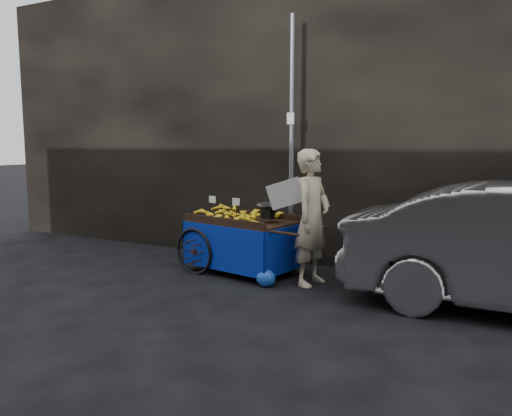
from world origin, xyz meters
The scene contains 6 objects.
ground centered at (0.00, 0.00, 0.00)m, with size 80.00×80.00×0.00m, color black.
building_wall centered at (0.39, 2.60, 2.50)m, with size 13.50×2.00×5.00m.
street_pole centered at (0.30, 1.30, 2.01)m, with size 0.12×0.10×4.00m.
banana_cart centered at (-0.27, 0.64, 0.74)m, with size 2.35×1.37×1.20m.
vendor centered at (0.98, 0.49, 0.97)m, with size 0.94×0.76×1.93m.
plastic_bag centered at (0.47, 0.06, 0.13)m, with size 0.28×0.22×0.25m, color blue.
Camera 1 is at (3.56, -6.04, 2.00)m, focal length 35.00 mm.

